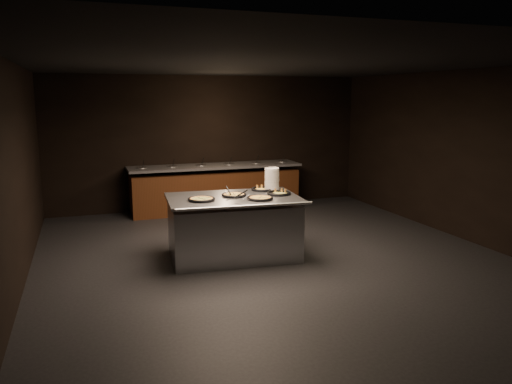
{
  "coord_description": "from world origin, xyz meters",
  "views": [
    {
      "loc": [
        -2.67,
        -6.76,
        2.43
      ],
      "look_at": [
        -0.21,
        0.3,
        1.01
      ],
      "focal_mm": 35.0,
      "sensor_mm": 36.0,
      "label": 1
    }
  ],
  "objects_px": {
    "plate_stack": "(272,179)",
    "pan_veggie_whole": "(201,199)",
    "serving_counter": "(233,228)",
    "pan_cheese_whole": "(234,195)"
  },
  "relations": [
    {
      "from": "plate_stack",
      "to": "pan_veggie_whole",
      "type": "bearing_deg",
      "value": -161.17
    },
    {
      "from": "plate_stack",
      "to": "pan_veggie_whole",
      "type": "distance_m",
      "value": 1.35
    },
    {
      "from": "plate_stack",
      "to": "pan_veggie_whole",
      "type": "height_order",
      "value": "plate_stack"
    },
    {
      "from": "serving_counter",
      "to": "plate_stack",
      "type": "bearing_deg",
      "value": 27.86
    },
    {
      "from": "serving_counter",
      "to": "pan_cheese_whole",
      "type": "distance_m",
      "value": 0.52
    },
    {
      "from": "serving_counter",
      "to": "pan_cheese_whole",
      "type": "relative_size",
      "value": 5.42
    },
    {
      "from": "plate_stack",
      "to": "pan_cheese_whole",
      "type": "height_order",
      "value": "plate_stack"
    },
    {
      "from": "serving_counter",
      "to": "pan_veggie_whole",
      "type": "xyz_separation_m",
      "value": [
        -0.52,
        -0.11,
        0.51
      ]
    },
    {
      "from": "serving_counter",
      "to": "pan_veggie_whole",
      "type": "height_order",
      "value": "pan_veggie_whole"
    },
    {
      "from": "pan_veggie_whole",
      "to": "pan_cheese_whole",
      "type": "xyz_separation_m",
      "value": [
        0.55,
        0.16,
        -0.0
      ]
    }
  ]
}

